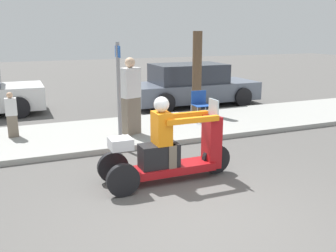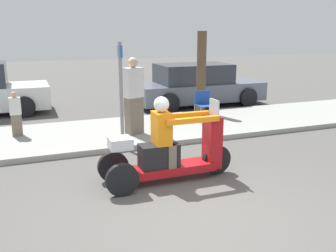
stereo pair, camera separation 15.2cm
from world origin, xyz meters
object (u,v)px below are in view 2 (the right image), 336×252
at_px(spectator_end_of_line, 16,115).
at_px(folding_chair_curbside, 204,103).
at_px(motorcycle_trike, 169,151).
at_px(tree_trunk, 201,73).
at_px(street_sign, 121,90).
at_px(spectator_far_back, 134,98).
at_px(parked_car_lot_right, 197,86).

height_order(spectator_end_of_line, folding_chair_curbside, spectator_end_of_line).
relative_size(motorcycle_trike, tree_trunk, 0.98).
distance_m(tree_trunk, street_sign, 3.80).
height_order(folding_chair_curbside, street_sign, street_sign).
relative_size(spectator_far_back, spectator_end_of_line, 1.72).
distance_m(motorcycle_trike, spectator_far_back, 2.83).
relative_size(motorcycle_trike, folding_chair_curbside, 2.90).
bearing_deg(motorcycle_trike, tree_trunk, 58.05).
xyz_separation_m(motorcycle_trike, street_sign, (-0.29, 2.08, 0.78)).
relative_size(motorcycle_trike, spectator_end_of_line, 2.24).
bearing_deg(street_sign, tree_trunk, 37.27).
xyz_separation_m(tree_trunk, street_sign, (-3.02, -2.30, -0.01)).
height_order(spectator_end_of_line, tree_trunk, tree_trunk).
bearing_deg(spectator_end_of_line, folding_chair_curbside, -2.63).
xyz_separation_m(parked_car_lot_right, street_sign, (-3.68, -3.97, 0.64)).
xyz_separation_m(motorcycle_trike, folding_chair_curbside, (2.33, 3.35, 0.09)).
bearing_deg(spectator_end_of_line, parked_car_lot_right, 22.92).
relative_size(motorcycle_trike, spectator_far_back, 1.30).
xyz_separation_m(parked_car_lot_right, tree_trunk, (-0.66, -1.67, 0.65)).
relative_size(parked_car_lot_right, tree_trunk, 1.84).
bearing_deg(motorcycle_trike, street_sign, 97.91).
bearing_deg(parked_car_lot_right, street_sign, -132.87).
bearing_deg(parked_car_lot_right, tree_trunk, -111.60).
xyz_separation_m(spectator_end_of_line, tree_trunk, (5.20, 0.81, 0.70)).
height_order(folding_chair_curbside, parked_car_lot_right, parked_car_lot_right).
relative_size(motorcycle_trike, street_sign, 1.08).
height_order(tree_trunk, street_sign, tree_trunk).
height_order(motorcycle_trike, folding_chair_curbside, motorcycle_trike).
distance_m(spectator_end_of_line, folding_chair_curbside, 4.80).
relative_size(spectator_end_of_line, folding_chair_curbside, 1.29).
bearing_deg(street_sign, spectator_end_of_line, 145.56).
bearing_deg(folding_chair_curbside, street_sign, -154.14).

